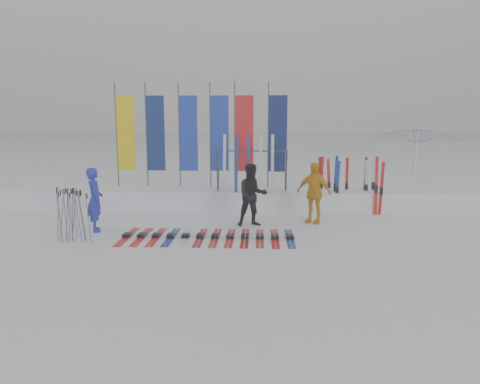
{
  "coord_description": "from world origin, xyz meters",
  "views": [
    {
      "loc": [
        0.67,
        -9.47,
        2.89
      ],
      "look_at": [
        0.2,
        1.6,
        1.0
      ],
      "focal_mm": 35.0,
      "sensor_mm": 36.0,
      "label": 1
    }
  ],
  "objects_px": {
    "tent_canopy": "(416,164)",
    "ski_row": "(208,236)",
    "person_blue": "(95,200)",
    "person_black": "(252,195)",
    "ski_rack": "(252,164)",
    "person_yellow": "(314,193)"
  },
  "relations": [
    {
      "from": "tent_canopy",
      "to": "person_blue",
      "type": "bearing_deg",
      "value": -154.79
    },
    {
      "from": "person_yellow",
      "to": "ski_rack",
      "type": "bearing_deg",
      "value": 168.36
    },
    {
      "from": "person_yellow",
      "to": "ski_rack",
      "type": "distance_m",
      "value": 2.3
    },
    {
      "from": "person_yellow",
      "to": "ski_row",
      "type": "xyz_separation_m",
      "value": [
        -2.63,
        -1.67,
        -0.77
      ]
    },
    {
      "from": "person_black",
      "to": "person_yellow",
      "type": "relative_size",
      "value": 0.99
    },
    {
      "from": "person_blue",
      "to": "ski_row",
      "type": "bearing_deg",
      "value": -126.23
    },
    {
      "from": "person_blue",
      "to": "tent_canopy",
      "type": "relative_size",
      "value": 0.57
    },
    {
      "from": "ski_row",
      "to": "ski_rack",
      "type": "xyz_separation_m",
      "value": [
        0.97,
        3.15,
        1.35
      ]
    },
    {
      "from": "person_yellow",
      "to": "ski_row",
      "type": "height_order",
      "value": "person_yellow"
    },
    {
      "from": "person_yellow",
      "to": "person_blue",
      "type": "bearing_deg",
      "value": -138.01
    },
    {
      "from": "ski_row",
      "to": "ski_rack",
      "type": "relative_size",
      "value": 1.95
    },
    {
      "from": "person_blue",
      "to": "ski_rack",
      "type": "xyz_separation_m",
      "value": [
        3.79,
        2.61,
        0.6
      ]
    },
    {
      "from": "person_yellow",
      "to": "tent_canopy",
      "type": "xyz_separation_m",
      "value": [
        3.66,
        3.16,
        0.44
      ]
    },
    {
      "from": "ski_rack",
      "to": "ski_row",
      "type": "bearing_deg",
      "value": -107.13
    },
    {
      "from": "person_yellow",
      "to": "ski_rack",
      "type": "xyz_separation_m",
      "value": [
        -1.65,
        1.49,
        0.58
      ]
    },
    {
      "from": "person_black",
      "to": "person_yellow",
      "type": "distance_m",
      "value": 1.66
    },
    {
      "from": "person_yellow",
      "to": "ski_rack",
      "type": "relative_size",
      "value": 0.79
    },
    {
      "from": "person_black",
      "to": "ski_rack",
      "type": "xyz_separation_m",
      "value": [
        -0.05,
        1.9,
        0.58
      ]
    },
    {
      "from": "person_black",
      "to": "person_yellow",
      "type": "height_order",
      "value": "person_yellow"
    },
    {
      "from": "person_black",
      "to": "ski_rack",
      "type": "bearing_deg",
      "value": 78.31
    },
    {
      "from": "person_black",
      "to": "person_blue",
      "type": "bearing_deg",
      "value": 177.44
    },
    {
      "from": "tent_canopy",
      "to": "ski_row",
      "type": "height_order",
      "value": "tent_canopy"
    }
  ]
}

